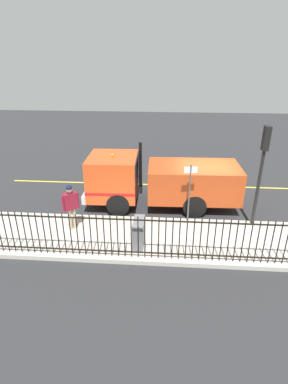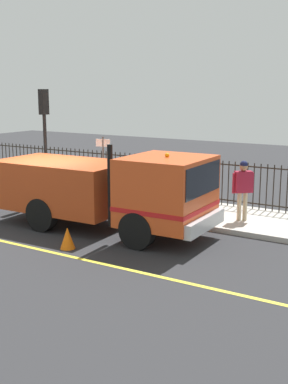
{
  "view_description": "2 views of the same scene",
  "coord_description": "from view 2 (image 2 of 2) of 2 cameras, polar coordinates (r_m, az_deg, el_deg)",
  "views": [
    {
      "loc": [
        12.46,
        -1.81,
        6.18
      ],
      "look_at": [
        0.84,
        -2.68,
        0.91
      ],
      "focal_mm": 28.52,
      "sensor_mm": 36.0,
      "label": 1
    },
    {
      "loc": [
        -10.95,
        -10.31,
        4.01
      ],
      "look_at": [
        0.78,
        -3.02,
        1.11
      ],
      "focal_mm": 46.61,
      "sensor_mm": 36.0,
      "label": 2
    }
  ],
  "objects": [
    {
      "name": "traffic_light_near",
      "position": [
        17.53,
        -11.33,
        7.88
      ],
      "size": [
        0.3,
        0.21,
        3.81
      ],
      "rotation": [
        0.0,
        0.0,
        3.13
      ],
      "color": "black",
      "rests_on": "sidewalk_slab"
    },
    {
      "name": "utility_cabinet",
      "position": [
        16.76,
        3.95,
        0.15
      ],
      "size": [
        0.89,
        0.37,
        0.94
      ],
      "primitive_type": "cube",
      "color": "slate",
      "rests_on": "sidewalk_slab"
    },
    {
      "name": "work_truck",
      "position": [
        13.97,
        -3.68,
        0.55
      ],
      "size": [
        2.41,
        6.67,
        2.6
      ],
      "rotation": [
        0.0,
        0.0,
        3.17
      ],
      "color": "#D84C1E",
      "rests_on": "ground"
    },
    {
      "name": "traffic_cone",
      "position": [
        12.81,
        -8.75,
        -5.23
      ],
      "size": [
        0.39,
        0.39,
        0.55
      ],
      "primitive_type": "cone",
      "color": "orange",
      "rests_on": "ground"
    },
    {
      "name": "iron_fence",
      "position": [
        18.67,
        -2.18,
        2.27
      ],
      "size": [
        0.04,
        18.74,
        1.5
      ],
      "color": "black",
      "rests_on": "sidewalk_slab"
    },
    {
      "name": "sidewalk_slab",
      "position": [
        17.85,
        -4.36,
        -0.92
      ],
      "size": [
        2.92,
        22.0,
        0.15
      ],
      "primitive_type": "cube",
      "color": "#B7B2A8",
      "rests_on": "ground"
    },
    {
      "name": "street_sign",
      "position": [
        16.02,
        -4.67,
        3.21
      ],
      "size": [
        0.09,
        0.5,
        2.34
      ],
      "color": "#4C4C4C",
      "rests_on": "sidewalk_slab"
    },
    {
      "name": "ground_plane",
      "position": [
        15.57,
        -11.05,
        -3.3
      ],
      "size": [
        48.4,
        48.4,
        0.0
      ],
      "primitive_type": "plane",
      "color": "#2B2B2D",
      "rests_on": "ground"
    },
    {
      "name": "worker_standing",
      "position": [
        14.85,
        11.26,
        0.89
      ],
      "size": [
        0.5,
        0.53,
        1.79
      ],
      "rotation": [
        0.0,
        0.0,
        2.29
      ],
      "color": "maroon",
      "rests_on": "sidewalk_slab"
    }
  ]
}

